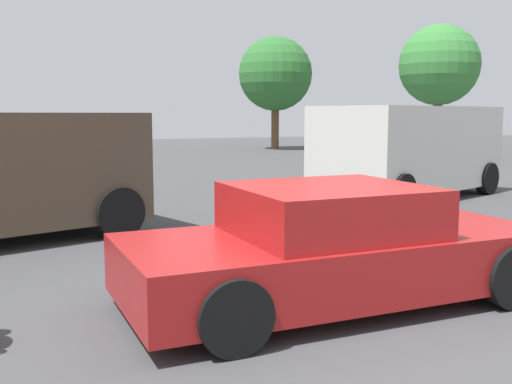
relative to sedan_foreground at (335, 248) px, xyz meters
name	(u,v)px	position (x,y,z in m)	size (l,w,h in m)	color
ground_plane	(329,311)	(-0.19, -0.22, -0.56)	(80.00, 80.00, 0.00)	#424244
sedan_foreground	(335,248)	(0.00, 0.00, 0.00)	(4.35, 1.96, 1.21)	maroon
van_white	(410,149)	(5.67, 5.97, 0.57)	(5.35, 3.63, 2.08)	silver
tree_back_center	(439,66)	(14.58, 15.41, 3.38)	(3.40, 3.40, 5.68)	brown
tree_back_right	(275,74)	(11.18, 24.31, 3.46)	(3.94, 3.94, 6.01)	brown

